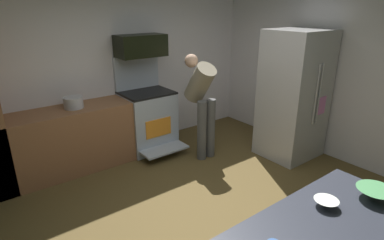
# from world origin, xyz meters

# --- Properties ---
(ground_plane) EXTENTS (5.20, 4.80, 0.02)m
(ground_plane) POSITION_xyz_m (0.00, 0.00, -0.01)
(ground_plane) COLOR brown
(wall_back) EXTENTS (5.20, 0.12, 2.60)m
(wall_back) POSITION_xyz_m (0.00, 2.34, 1.30)
(wall_back) COLOR silver
(wall_back) RESTS_ON ground
(wall_right) EXTENTS (0.12, 4.80, 2.60)m
(wall_right) POSITION_xyz_m (2.54, 0.00, 1.30)
(wall_right) COLOR silver
(wall_right) RESTS_ON ground
(lower_cabinet_run) EXTENTS (2.40, 0.60, 0.90)m
(lower_cabinet_run) POSITION_xyz_m (-0.90, 1.98, 0.45)
(lower_cabinet_run) COLOR #8D5B3B
(lower_cabinet_run) RESTS_ON ground
(oven_range) EXTENTS (0.76, 0.95, 1.48)m
(oven_range) POSITION_xyz_m (0.38, 1.97, 0.51)
(oven_range) COLOR #ADB8C8
(oven_range) RESTS_ON ground
(microwave) EXTENTS (0.74, 0.38, 0.33)m
(microwave) POSITION_xyz_m (0.38, 2.06, 1.65)
(microwave) COLOR black
(microwave) RESTS_ON oven_range
(refrigerator) EXTENTS (0.84, 0.77, 1.91)m
(refrigerator) POSITION_xyz_m (2.03, 0.44, 0.95)
(refrigerator) COLOR #B9B6B6
(refrigerator) RESTS_ON ground
(person_cook) EXTENTS (0.31, 0.59, 1.54)m
(person_cook) POSITION_xyz_m (0.91, 1.24, 0.91)
(person_cook) COLOR #525252
(person_cook) RESTS_ON ground
(mixing_bowl_large) EXTENTS (0.27, 0.27, 0.08)m
(mixing_bowl_large) POSITION_xyz_m (0.31, -1.50, 0.94)
(mixing_bowl_large) COLOR #4F965A
(mixing_bowl_large) RESTS_ON counter_island
(mixing_bowl_small) EXTENTS (0.17, 0.17, 0.05)m
(mixing_bowl_small) POSITION_xyz_m (-0.06, -1.34, 0.93)
(mixing_bowl_small) COLOR white
(mixing_bowl_small) RESTS_ON counter_island
(stock_pot) EXTENTS (0.26, 0.26, 0.15)m
(stock_pot) POSITION_xyz_m (-0.73, 1.98, 0.98)
(stock_pot) COLOR #B7B6BD
(stock_pot) RESTS_ON lower_cabinet_run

